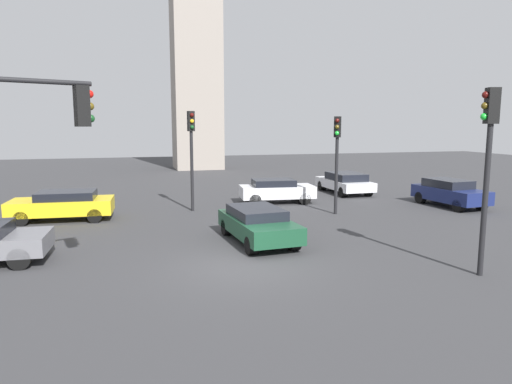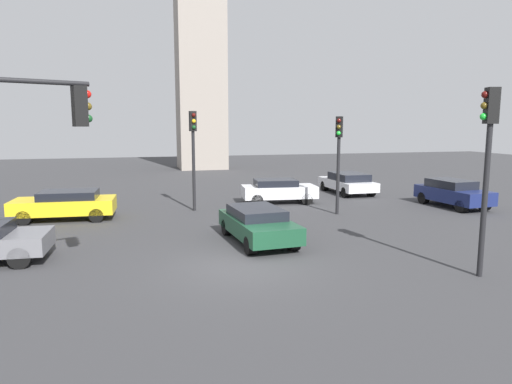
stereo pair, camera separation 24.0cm
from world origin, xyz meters
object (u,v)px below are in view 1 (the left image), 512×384
(traffic_light_0, at_px, (191,142))
(traffic_light_2, at_px, (337,146))
(car_5, at_px, (450,192))
(traffic_light_1, at_px, (6,141))
(car_2, at_px, (63,204))
(car_0, at_px, (258,223))
(traffic_light_3, at_px, (488,147))
(car_1, at_px, (345,182))
(car_3, at_px, (276,190))

(traffic_light_0, xyz_separation_m, traffic_light_2, (6.70, -2.76, -0.18))
(car_5, bearing_deg, traffic_light_1, -69.29)
(car_2, bearing_deg, car_0, 144.13)
(traffic_light_3, relative_size, car_5, 1.26)
(traffic_light_0, distance_m, car_1, 11.22)
(traffic_light_3, bearing_deg, car_2, -26.51)
(traffic_light_3, bearing_deg, car_5, -108.26)
(car_0, distance_m, car_2, 9.83)
(traffic_light_3, distance_m, car_5, 12.52)
(traffic_light_1, xyz_separation_m, car_5, (19.36, 9.20, -3.26))
(traffic_light_2, distance_m, car_1, 7.64)
(car_2, xyz_separation_m, car_5, (19.66, -1.74, 0.03))
(car_0, bearing_deg, car_2, -133.74)
(traffic_light_3, xyz_separation_m, car_5, (6.86, 10.03, -2.99))
(traffic_light_2, distance_m, traffic_light_3, 9.75)
(car_2, distance_m, car_3, 11.12)
(traffic_light_1, height_order, car_0, traffic_light_1)
(traffic_light_0, relative_size, traffic_light_1, 0.89)
(traffic_light_0, distance_m, car_3, 5.73)
(car_0, xyz_separation_m, car_1, (8.81, 10.43, 0.01))
(car_3, bearing_deg, car_5, -16.66)
(traffic_light_1, height_order, car_5, traffic_light_1)
(traffic_light_3, bearing_deg, traffic_light_0, -45.72)
(car_1, distance_m, car_3, 5.91)
(car_3, relative_size, car_5, 0.99)
(traffic_light_3, height_order, car_2, traffic_light_3)
(traffic_light_0, bearing_deg, car_1, 100.91)
(traffic_light_0, bearing_deg, car_5, 72.10)
(traffic_light_2, distance_m, car_5, 7.34)
(traffic_light_1, relative_size, car_5, 1.31)
(traffic_light_2, bearing_deg, car_0, -19.08)
(car_2, relative_size, car_5, 1.07)
(traffic_light_0, distance_m, traffic_light_1, 13.04)
(traffic_light_3, bearing_deg, traffic_light_2, -73.88)
(traffic_light_2, relative_size, car_3, 1.12)
(car_2, bearing_deg, car_1, -162.02)
(traffic_light_3, height_order, car_0, traffic_light_3)
(traffic_light_0, distance_m, car_2, 6.75)
(car_1, bearing_deg, car_0, 139.37)
(car_3, height_order, car_5, car_5)
(traffic_light_0, height_order, car_1, traffic_light_0)
(traffic_light_1, distance_m, car_1, 22.33)
(traffic_light_0, height_order, traffic_light_1, traffic_light_1)
(traffic_light_0, distance_m, traffic_light_3, 14.19)
(traffic_light_1, distance_m, traffic_light_3, 12.53)
(traffic_light_0, bearing_deg, traffic_light_2, 60.01)
(traffic_light_0, xyz_separation_m, car_0, (1.48, -6.99, -2.83))
(traffic_light_2, bearing_deg, traffic_light_0, -80.56)
(car_5, bearing_deg, car_2, -99.75)
(traffic_light_3, height_order, car_1, traffic_light_3)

